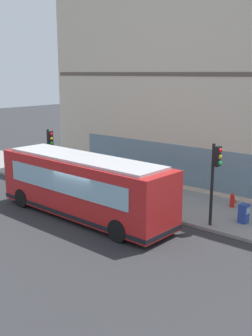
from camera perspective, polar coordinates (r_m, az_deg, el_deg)
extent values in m
plane|color=#2D2D30|center=(20.25, -5.36, -7.32)|extent=(120.00, 120.00, 0.00)
cube|color=gray|center=(23.78, 3.30, -3.97)|extent=(4.80, 40.00, 0.15)
cube|color=beige|center=(27.93, 11.32, 11.35)|extent=(7.55, 20.85, 12.64)
cube|color=brown|center=(24.83, 7.17, 12.78)|extent=(0.36, 20.44, 0.24)
cube|color=slate|center=(25.33, 6.70, 0.59)|extent=(0.12, 14.60, 2.40)
cube|color=red|center=(20.37, -5.92, -2.48)|extent=(2.74, 10.06, 2.70)
cube|color=silver|center=(20.04, -6.01, 1.41)|extent=(2.34, 9.05, 0.12)
cube|color=#8CB2C6|center=(24.09, -13.95, 0.74)|extent=(2.20, 0.13, 1.20)
cube|color=#8CB2C6|center=(21.11, -3.40, -0.75)|extent=(0.26, 8.20, 1.00)
cube|color=#8CB2C6|center=(19.46, -8.71, -2.08)|extent=(0.26, 8.20, 1.00)
cube|color=black|center=(20.71, -5.84, -5.60)|extent=(2.78, 10.10, 0.20)
cylinder|color=black|center=(24.03, -9.62, -2.90)|extent=(0.32, 1.01, 1.00)
cylinder|color=black|center=(22.74, -14.15, -4.04)|extent=(0.32, 1.01, 1.00)
cylinder|color=black|center=(19.28, 3.60, -6.76)|extent=(0.32, 1.01, 1.00)
cylinder|color=black|center=(17.65, -1.09, -8.67)|extent=(0.32, 1.01, 1.00)
cylinder|color=black|center=(19.04, 11.82, -2.35)|extent=(0.14, 0.14, 3.82)
cube|color=black|center=(18.65, 12.52, 1.59)|extent=(0.32, 0.24, 0.90)
sphere|color=red|center=(18.54, 12.92, 2.39)|extent=(0.20, 0.20, 0.20)
sphere|color=yellow|center=(18.59, 12.87, 1.54)|extent=(0.20, 0.20, 0.20)
sphere|color=green|center=(18.64, 12.83, 0.70)|extent=(0.20, 0.20, 0.20)
cylinder|color=black|center=(26.53, -10.64, 1.62)|extent=(0.14, 0.14, 3.44)
cube|color=black|center=(26.18, -10.48, 4.07)|extent=(0.32, 0.24, 0.90)
sphere|color=red|center=(26.04, -10.33, 4.65)|extent=(0.20, 0.20, 0.20)
sphere|color=yellow|center=(26.09, -10.30, 4.04)|extent=(0.20, 0.20, 0.20)
sphere|color=green|center=(26.13, -10.28, 3.44)|extent=(0.20, 0.20, 0.20)
cylinder|color=red|center=(22.33, 14.49, -4.57)|extent=(0.24, 0.24, 0.55)
sphere|color=red|center=(22.23, 14.54, -3.70)|extent=(0.22, 0.22, 0.22)
cylinder|color=red|center=(22.25, 14.89, -4.53)|extent=(0.10, 0.12, 0.10)
cylinder|color=red|center=(22.47, 14.69, -4.35)|extent=(0.12, 0.10, 0.10)
cylinder|color=#8C3F8C|center=(28.28, -10.65, -0.44)|extent=(0.14, 0.14, 0.78)
cylinder|color=#8C3F8C|center=(28.13, -10.46, -0.50)|extent=(0.14, 0.14, 0.78)
cylinder|color=black|center=(28.05, -10.61, 0.92)|extent=(0.32, 0.32, 0.62)
sphere|color=brown|center=(27.97, -10.65, 1.75)|extent=(0.21, 0.21, 0.21)
cylinder|color=gold|center=(24.76, -4.31, -2.17)|extent=(0.14, 0.14, 0.79)
cylinder|color=gold|center=(24.77, -4.72, -2.17)|extent=(0.14, 0.14, 0.79)
cylinder|color=gold|center=(24.59, -4.55, -0.58)|extent=(0.32, 0.32, 0.62)
sphere|color=beige|center=(24.49, -4.56, 0.37)|extent=(0.21, 0.21, 0.21)
cube|color=#263F99|center=(20.15, 15.99, -6.08)|extent=(0.44, 0.40, 0.90)
cube|color=#8CB2C6|center=(20.01, 16.57, -5.70)|extent=(0.35, 0.03, 0.30)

